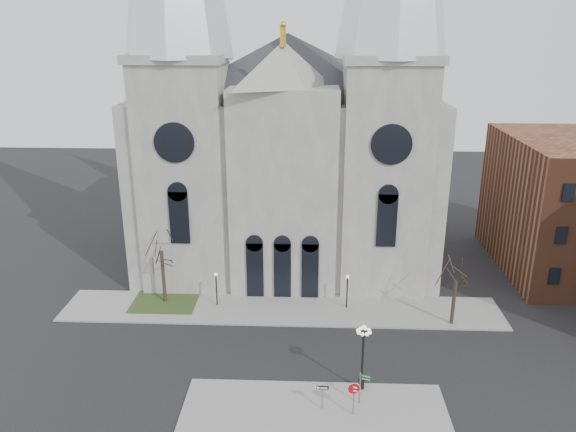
{
  "coord_description": "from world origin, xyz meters",
  "views": [
    {
      "loc": [
        2.52,
        -34.83,
        24.91
      ],
      "look_at": [
        0.75,
        8.0,
        10.18
      ],
      "focal_mm": 35.0,
      "sensor_mm": 36.0,
      "label": 1
    }
  ],
  "objects_px": {
    "globe_lamp": "(363,349)",
    "street_name_sign": "(361,386)",
    "one_way_sign": "(322,392)",
    "stop_sign": "(354,392)"
  },
  "relations": [
    {
      "from": "street_name_sign",
      "to": "one_way_sign",
      "type": "bearing_deg",
      "value": -150.18
    },
    {
      "from": "globe_lamp",
      "to": "one_way_sign",
      "type": "height_order",
      "value": "globe_lamp"
    },
    {
      "from": "globe_lamp",
      "to": "one_way_sign",
      "type": "bearing_deg",
      "value": -139.88
    },
    {
      "from": "globe_lamp",
      "to": "street_name_sign",
      "type": "distance_m",
      "value": 2.52
    },
    {
      "from": "stop_sign",
      "to": "globe_lamp",
      "type": "height_order",
      "value": "globe_lamp"
    },
    {
      "from": "globe_lamp",
      "to": "street_name_sign",
      "type": "height_order",
      "value": "globe_lamp"
    },
    {
      "from": "street_name_sign",
      "to": "globe_lamp",
      "type": "bearing_deg",
      "value": 100.25
    },
    {
      "from": "stop_sign",
      "to": "one_way_sign",
      "type": "relative_size",
      "value": 1.32
    },
    {
      "from": "one_way_sign",
      "to": "globe_lamp",
      "type": "bearing_deg",
      "value": 40.58
    },
    {
      "from": "stop_sign",
      "to": "street_name_sign",
      "type": "xyz_separation_m",
      "value": [
        0.59,
        1.17,
        -0.36
      ]
    }
  ]
}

